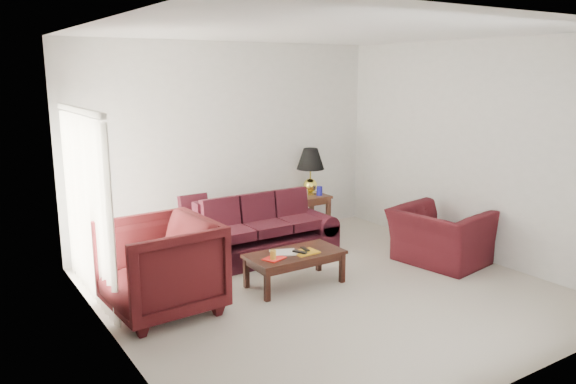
# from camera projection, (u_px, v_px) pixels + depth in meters

# --- Properties ---
(floor) EXTENTS (5.00, 5.00, 0.00)m
(floor) POSITION_uv_depth(u_px,v_px,m) (326.00, 290.00, 6.74)
(floor) COLOR beige
(floor) RESTS_ON ground
(blinds) EXTENTS (0.10, 2.00, 2.16)m
(blinds) POSITION_uv_depth(u_px,v_px,m) (86.00, 207.00, 6.29)
(blinds) COLOR silver
(blinds) RESTS_ON ground
(sofa) EXTENTS (2.07, 0.95, 0.84)m
(sofa) POSITION_uv_depth(u_px,v_px,m) (264.00, 229.00, 7.81)
(sofa) COLOR black
(sofa) RESTS_ON ground
(throw_pillow) EXTENTS (0.41, 0.21, 0.43)m
(throw_pillow) POSITION_uv_depth(u_px,v_px,m) (194.00, 209.00, 7.89)
(throw_pillow) COLOR black
(throw_pillow) RESTS_ON sofa
(end_table) EXTENTS (0.60, 0.60, 0.62)m
(end_table) POSITION_uv_depth(u_px,v_px,m) (308.00, 213.00, 9.10)
(end_table) COLOR brown
(end_table) RESTS_ON ground
(table_lamp) EXTENTS (0.49, 0.49, 0.75)m
(table_lamp) POSITION_uv_depth(u_px,v_px,m) (310.00, 171.00, 9.01)
(table_lamp) COLOR #E2CA46
(table_lamp) RESTS_ON end_table
(clock) EXTENTS (0.14, 0.06, 0.13)m
(clock) POSITION_uv_depth(u_px,v_px,m) (303.00, 194.00, 8.82)
(clock) COLOR #B9B9BE
(clock) RESTS_ON end_table
(blue_canister) EXTENTS (0.09, 0.09, 0.15)m
(blue_canister) POSITION_uv_depth(u_px,v_px,m) (319.00, 191.00, 8.99)
(blue_canister) COLOR #1A1799
(blue_canister) RESTS_ON end_table
(picture_frame) EXTENTS (0.14, 0.17, 0.05)m
(picture_frame) POSITION_uv_depth(u_px,v_px,m) (292.00, 189.00, 9.09)
(picture_frame) COLOR silver
(picture_frame) RESTS_ON end_table
(floor_lamp) EXTENTS (0.30, 0.30, 1.77)m
(floor_lamp) POSITION_uv_depth(u_px,v_px,m) (81.00, 207.00, 7.15)
(floor_lamp) COLOR white
(floor_lamp) RESTS_ON ground
(armchair_left) EXTENTS (1.19, 1.16, 1.03)m
(armchair_left) POSITION_uv_depth(u_px,v_px,m) (160.00, 267.00, 6.02)
(armchair_left) COLOR #3A0D0F
(armchair_left) RESTS_ON ground
(armchair_right) EXTENTS (1.19, 1.31, 0.75)m
(armchair_right) POSITION_uv_depth(u_px,v_px,m) (440.00, 236.00, 7.61)
(armchair_right) COLOR #3C0D13
(armchair_right) RESTS_ON ground
(coffee_table) EXTENTS (1.28, 0.81, 0.41)m
(coffee_table) POSITION_uv_depth(u_px,v_px,m) (295.00, 269.00, 6.86)
(coffee_table) COLOR black
(coffee_table) RESTS_ON ground
(magazine_red) EXTENTS (0.30, 0.26, 0.01)m
(magazine_red) POSITION_uv_depth(u_px,v_px,m) (274.00, 258.00, 6.58)
(magazine_red) COLOR red
(magazine_red) RESTS_ON coffee_table
(magazine_white) EXTENTS (0.37, 0.33, 0.02)m
(magazine_white) POSITION_uv_depth(u_px,v_px,m) (284.00, 253.00, 6.79)
(magazine_white) COLOR beige
(magazine_white) RESTS_ON coffee_table
(magazine_orange) EXTENTS (0.31, 0.24, 0.02)m
(magazine_orange) POSITION_uv_depth(u_px,v_px,m) (306.00, 252.00, 6.81)
(magazine_orange) COLOR #BF8716
(magazine_orange) RESTS_ON coffee_table
(remote_a) EXTENTS (0.13, 0.19, 0.02)m
(remote_a) POSITION_uv_depth(u_px,v_px,m) (300.00, 252.00, 6.75)
(remote_a) COLOR black
(remote_a) RESTS_ON coffee_table
(remote_b) EXTENTS (0.07, 0.17, 0.02)m
(remote_b) POSITION_uv_depth(u_px,v_px,m) (305.00, 249.00, 6.87)
(remote_b) COLOR black
(remote_b) RESTS_ON coffee_table
(yellow_glass) EXTENTS (0.09, 0.09, 0.12)m
(yellow_glass) POSITION_uv_depth(u_px,v_px,m) (273.00, 255.00, 6.52)
(yellow_glass) COLOR gold
(yellow_glass) RESTS_ON coffee_table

